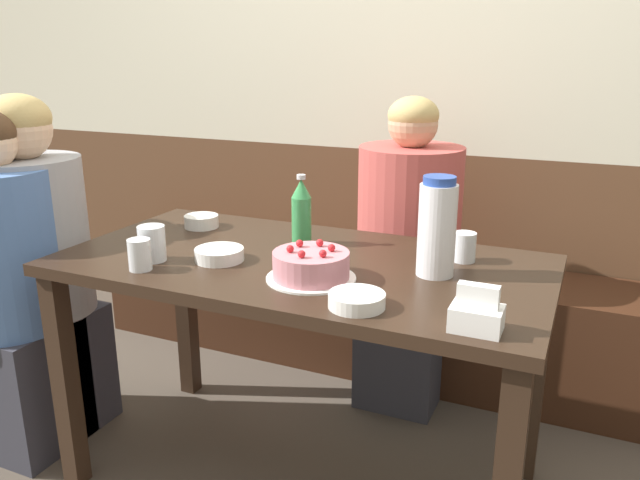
{
  "coord_description": "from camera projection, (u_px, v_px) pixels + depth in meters",
  "views": [
    {
      "loc": [
        0.75,
        -1.54,
        1.32
      ],
      "look_at": [
        0.04,
        0.05,
        0.79
      ],
      "focal_mm": 35.0,
      "sensor_mm": 36.0,
      "label": 1
    }
  ],
  "objects": [
    {
      "name": "dining_table",
      "position": [
        301.0,
        292.0,
        1.83
      ],
      "size": [
        1.4,
        0.72,
        0.74
      ],
      "color": "black",
      "rests_on": "ground_plane"
    },
    {
      "name": "bowl_rice_small",
      "position": [
        219.0,
        254.0,
        1.79
      ],
      "size": [
        0.14,
        0.14,
        0.04
      ],
      "color": "white",
      "rests_on": "dining_table"
    },
    {
      "name": "person_pale_blue_shirt",
      "position": [
        9.0,
        292.0,
        2.04
      ],
      "size": [
        0.37,
        0.37,
        1.15
      ],
      "color": "#33333D",
      "rests_on": "ground_plane"
    },
    {
      "name": "water_pitcher",
      "position": [
        437.0,
        228.0,
        1.64
      ],
      "size": [
        0.1,
        0.1,
        0.27
      ],
      "color": "white",
      "rests_on": "dining_table"
    },
    {
      "name": "soju_bottle",
      "position": [
        301.0,
        211.0,
        1.92
      ],
      "size": [
        0.06,
        0.06,
        0.22
      ],
      "color": "#388E4C",
      "rests_on": "dining_table"
    },
    {
      "name": "bench_seat",
      "position": [
        386.0,
        315.0,
        2.67
      ],
      "size": [
        2.68,
        0.38,
        0.47
      ],
      "color": "#381E11",
      "rests_on": "ground_plane"
    },
    {
      "name": "bowl_sauce_shallow",
      "position": [
        437.0,
        240.0,
        1.92
      ],
      "size": [
        0.11,
        0.11,
        0.04
      ],
      "color": "white",
      "rests_on": "dining_table"
    },
    {
      "name": "napkin_holder",
      "position": [
        477.0,
        314.0,
        1.33
      ],
      "size": [
        0.11,
        0.08,
        0.11
      ],
      "color": "white",
      "rests_on": "dining_table"
    },
    {
      "name": "back_wall",
      "position": [
        410.0,
        69.0,
        2.57
      ],
      "size": [
        4.8,
        0.04,
        2.5
      ],
      "color": "brown",
      "rests_on": "ground_plane"
    },
    {
      "name": "ground_plane",
      "position": [
        303.0,
        477.0,
        2.02
      ],
      "size": [
        12.0,
        12.0,
        0.0
      ],
      "primitive_type": "plane",
      "color": "#4C4238"
    },
    {
      "name": "bowl_soup_white",
      "position": [
        357.0,
        300.0,
        1.46
      ],
      "size": [
        0.14,
        0.14,
        0.03
      ],
      "color": "white",
      "rests_on": "dining_table"
    },
    {
      "name": "person_grey_tee",
      "position": [
        38.0,
        273.0,
        2.14
      ],
      "size": [
        0.36,
        0.36,
        1.19
      ],
      "color": "#33333D",
      "rests_on": "ground_plane"
    },
    {
      "name": "glass_tumbler_short",
      "position": [
        464.0,
        247.0,
        1.78
      ],
      "size": [
        0.07,
        0.07,
        0.08
      ],
      "color": "silver",
      "rests_on": "dining_table"
    },
    {
      "name": "glass_shot_small",
      "position": [
        140.0,
        255.0,
        1.71
      ],
      "size": [
        0.06,
        0.06,
        0.09
      ],
      "color": "silver",
      "rests_on": "dining_table"
    },
    {
      "name": "bowl_side_dish",
      "position": [
        201.0,
        221.0,
        2.13
      ],
      "size": [
        0.12,
        0.12,
        0.04
      ],
      "color": "white",
      "rests_on": "dining_table"
    },
    {
      "name": "birthday_cake",
      "position": [
        311.0,
        266.0,
        1.64
      ],
      "size": [
        0.24,
        0.24,
        0.1
      ],
      "color": "white",
      "rests_on": "dining_table"
    },
    {
      "name": "glass_water_tall",
      "position": [
        152.0,
        243.0,
        1.78
      ],
      "size": [
        0.08,
        0.08,
        0.1
      ],
      "color": "silver",
      "rests_on": "dining_table"
    },
    {
      "name": "person_teal_shirt",
      "position": [
        407.0,
        258.0,
        2.34
      ],
      "size": [
        0.38,
        0.38,
        1.17
      ],
      "rotation": [
        0.0,
        0.0,
        -1.57
      ],
      "color": "#33333D",
      "rests_on": "ground_plane"
    }
  ]
}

